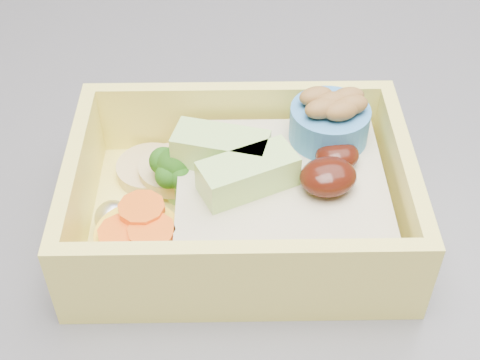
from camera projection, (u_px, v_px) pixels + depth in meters
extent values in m
cube|color=brown|center=(349.00, 360.00, 0.89)|extent=(1.20, 0.80, 0.88)
cube|color=#3C3C42|center=(410.00, 70.00, 0.57)|extent=(1.24, 0.84, 0.04)
cube|color=#FCED68|center=(240.00, 220.00, 0.41)|extent=(0.23, 0.19, 0.01)
cube|color=#FCED68|center=(238.00, 116.00, 0.44)|extent=(0.19, 0.06, 0.05)
cube|color=#FCED68|center=(242.00, 278.00, 0.34)|extent=(0.19, 0.06, 0.05)
cube|color=#FCED68|center=(401.00, 185.00, 0.39)|extent=(0.04, 0.12, 0.05)
cube|color=#FCED68|center=(79.00, 189.00, 0.39)|extent=(0.04, 0.12, 0.05)
cube|color=tan|center=(281.00, 197.00, 0.40)|extent=(0.15, 0.14, 0.03)
ellipsoid|color=#370F08|center=(328.00, 177.00, 0.37)|extent=(0.04, 0.04, 0.02)
ellipsoid|color=#370F08|center=(337.00, 156.00, 0.39)|extent=(0.03, 0.03, 0.01)
cube|color=#B5E879|center=(248.00, 174.00, 0.37)|extent=(0.06, 0.03, 0.02)
cube|color=#B5E879|center=(221.00, 149.00, 0.39)|extent=(0.06, 0.05, 0.02)
cylinder|color=#79B05E|center=(177.00, 188.00, 0.41)|extent=(0.01, 0.01, 0.02)
sphere|color=#245E15|center=(175.00, 164.00, 0.40)|extent=(0.02, 0.02, 0.02)
sphere|color=#245E15|center=(190.00, 162.00, 0.40)|extent=(0.02, 0.02, 0.02)
sphere|color=#245E15|center=(163.00, 161.00, 0.40)|extent=(0.02, 0.02, 0.02)
sphere|color=#245E15|center=(181.00, 177.00, 0.39)|extent=(0.02, 0.02, 0.02)
sphere|color=#245E15|center=(168.00, 176.00, 0.40)|extent=(0.02, 0.02, 0.02)
sphere|color=#245E15|center=(177.00, 158.00, 0.41)|extent=(0.02, 0.02, 0.02)
cylinder|color=yellow|center=(140.00, 245.00, 0.38)|extent=(0.05, 0.05, 0.02)
cylinder|color=orange|center=(138.00, 225.00, 0.37)|extent=(0.03, 0.03, 0.00)
cylinder|color=orange|center=(122.00, 233.00, 0.36)|extent=(0.03, 0.03, 0.00)
cylinder|color=orange|center=(152.00, 232.00, 0.36)|extent=(0.03, 0.03, 0.00)
cylinder|color=orange|center=(142.00, 208.00, 0.37)|extent=(0.03, 0.03, 0.00)
cylinder|color=tan|center=(151.00, 170.00, 0.43)|extent=(0.04, 0.04, 0.01)
cylinder|color=tan|center=(173.00, 170.00, 0.42)|extent=(0.04, 0.04, 0.01)
ellipsoid|color=white|center=(205.00, 153.00, 0.43)|extent=(0.02, 0.02, 0.02)
ellipsoid|color=white|center=(113.00, 218.00, 0.39)|extent=(0.02, 0.02, 0.02)
cylinder|color=#387EC2|center=(329.00, 124.00, 0.41)|extent=(0.05, 0.05, 0.02)
ellipsoid|color=brown|center=(332.00, 102.00, 0.39)|extent=(0.02, 0.02, 0.01)
ellipsoid|color=brown|center=(347.00, 97.00, 0.40)|extent=(0.02, 0.02, 0.01)
ellipsoid|color=brown|center=(316.00, 96.00, 0.40)|extent=(0.02, 0.02, 0.01)
ellipsoid|color=brown|center=(341.00, 111.00, 0.39)|extent=(0.02, 0.02, 0.01)
ellipsoid|color=brown|center=(322.00, 109.00, 0.39)|extent=(0.02, 0.02, 0.01)
ellipsoid|color=brown|center=(351.00, 105.00, 0.39)|extent=(0.02, 0.02, 0.01)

